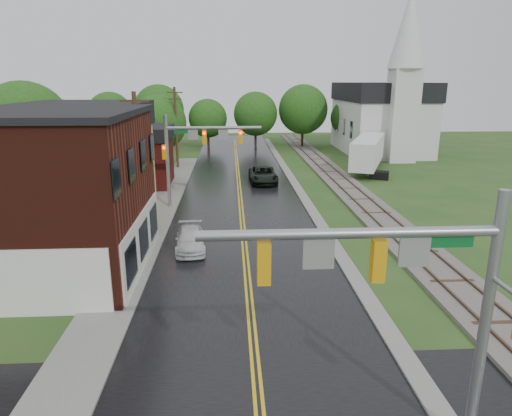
{
  "coord_description": "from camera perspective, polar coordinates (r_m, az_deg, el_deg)",
  "views": [
    {
      "loc": [
        -0.76,
        -7.96,
        9.64
      ],
      "look_at": [
        0.47,
        13.96,
        3.5
      ],
      "focal_mm": 32.0,
      "sensor_mm": 36.0,
      "label": 1
    }
  ],
  "objects": [
    {
      "name": "tree_left_b",
      "position": [
        43.54,
        -26.65,
        8.83
      ],
      "size": [
        7.6,
        7.6,
        9.69
      ],
      "color": "black",
      "rests_on": "ground"
    },
    {
      "name": "sidewalk_left",
      "position": [
        34.77,
        -12.09,
        -0.83
      ],
      "size": [
        2.4,
        50.0,
        0.12
      ],
      "primitive_type": "cube",
      "color": "gray",
      "rests_on": "ground"
    },
    {
      "name": "curb_right",
      "position": [
        44.46,
        4.83,
        3.04
      ],
      "size": [
        0.8,
        70.0,
        0.12
      ],
      "primitive_type": "cube",
      "color": "gray",
      "rests_on": "ground"
    },
    {
      "name": "church",
      "position": [
        65.21,
        15.68,
        11.71
      ],
      "size": [
        10.4,
        18.4,
        20.0
      ],
      "color": "silver",
      "rests_on": "ground"
    },
    {
      "name": "pickup_white",
      "position": [
        27.21,
        -8.2,
        -3.93
      ],
      "size": [
        2.03,
        4.32,
        1.22
      ],
      "primitive_type": "imported",
      "rotation": [
        0.0,
        0.0,
        0.08
      ],
      "color": "silver",
      "rests_on": "ground"
    },
    {
      "name": "semi_trailer",
      "position": [
        51.7,
        13.84,
        6.89
      ],
      "size": [
        6.72,
        11.54,
        3.67
      ],
      "color": "black",
      "rests_on": "ground"
    },
    {
      "name": "traffic_signal_near",
      "position": [
        11.79,
        18.35,
        -8.58
      ],
      "size": [
        7.34,
        0.3,
        7.2
      ],
      "color": "gray",
      "rests_on": "ground"
    },
    {
      "name": "main_road",
      "position": [
        39.17,
        -2.01,
        1.37
      ],
      "size": [
        10.0,
        90.0,
        0.02
      ],
      "primitive_type": "cube",
      "color": "black",
      "rests_on": "ground"
    },
    {
      "name": "suv_dark",
      "position": [
        44.62,
        0.88,
        4.16
      ],
      "size": [
        2.71,
        5.64,
        1.55
      ],
      "primitive_type": "imported",
      "rotation": [
        0.0,
        0.0,
        0.03
      ],
      "color": "black",
      "rests_on": "ground"
    },
    {
      "name": "tree_left_c",
      "position": [
        49.88,
        -18.65,
        8.92
      ],
      "size": [
        6.0,
        6.0,
        7.65
      ],
      "color": "black",
      "rests_on": "ground"
    },
    {
      "name": "tree_left_e",
      "position": [
        54.67,
        -11.91,
        10.23
      ],
      "size": [
        6.4,
        6.4,
        8.16
      ],
      "color": "black",
      "rests_on": "ground"
    },
    {
      "name": "darkred_building",
      "position": [
        44.57,
        -15.21,
        5.47
      ],
      "size": [
        7.0,
        6.0,
        4.4
      ],
      "primitive_type": "cube",
      "color": "#3F0F0C",
      "rests_on": "ground"
    },
    {
      "name": "railroad",
      "position": [
        45.3,
        10.61,
        3.2
      ],
      "size": [
        3.2,
        80.0,
        0.3
      ],
      "color": "#59544C",
      "rests_on": "ground"
    },
    {
      "name": "yellow_house",
      "position": [
        36.05,
        -19.73,
        4.41
      ],
      "size": [
        8.0,
        7.0,
        6.4
      ],
      "primitive_type": "cube",
      "color": "tan",
      "rests_on": "ground"
    },
    {
      "name": "traffic_signal_far",
      "position": [
        35.37,
        -7.66,
        7.91
      ],
      "size": [
        7.34,
        0.43,
        7.2
      ],
      "color": "gray",
      "rests_on": "ground"
    },
    {
      "name": "utility_pole_b",
      "position": [
        30.96,
        -14.51,
        5.98
      ],
      "size": [
        1.8,
        0.28,
        9.0
      ],
      "color": "#382616",
      "rests_on": "ground"
    },
    {
      "name": "utility_pole_c",
      "position": [
        52.54,
        -9.96,
        10.02
      ],
      "size": [
        1.8,
        0.28,
        9.0
      ],
      "color": "#382616",
      "rests_on": "ground"
    }
  ]
}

